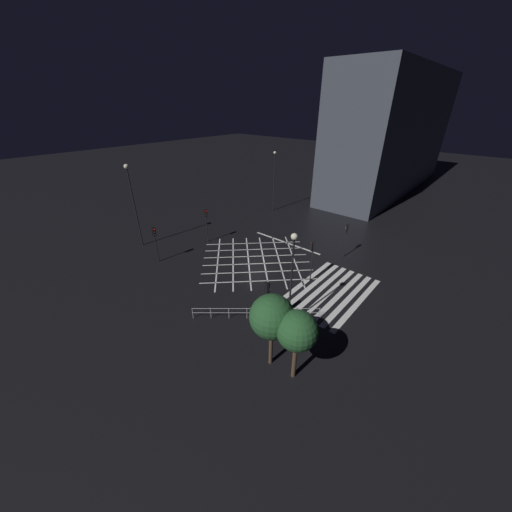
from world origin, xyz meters
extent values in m
plane|color=black|center=(0.00, 0.00, 0.00)|extent=(200.00, 200.00, 0.00)
cube|color=silver|center=(0.00, -6.58, 0.00)|extent=(9.70, 0.50, 0.01)
cube|color=silver|center=(0.00, -7.48, 0.00)|extent=(9.70, 0.50, 0.01)
cube|color=silver|center=(0.00, -8.38, 0.00)|extent=(9.70, 0.50, 0.01)
cube|color=silver|center=(0.00, -9.28, 0.00)|extent=(9.70, 0.50, 0.01)
cube|color=silver|center=(0.00, -10.18, 0.00)|extent=(9.70, 0.50, 0.01)
cube|color=silver|center=(0.00, -11.08, 0.00)|extent=(9.70, 0.50, 0.01)
cube|color=silver|center=(0.00, -11.98, 0.00)|extent=(9.70, 0.50, 0.01)
cube|color=silver|center=(3.05, -3.05, 0.00)|extent=(8.48, 8.48, 0.01)
cube|color=silver|center=(-3.05, -3.05, 0.00)|extent=(8.48, 8.48, 0.01)
cube|color=silver|center=(1.83, -1.83, 0.00)|extent=(8.48, 8.48, 0.01)
cube|color=silver|center=(-1.83, -1.83, 0.00)|extent=(8.48, 8.48, 0.01)
cube|color=silver|center=(0.61, -0.61, 0.00)|extent=(8.48, 8.48, 0.01)
cube|color=silver|center=(-0.61, -0.61, 0.00)|extent=(8.48, 8.48, 0.01)
cube|color=silver|center=(-0.61, 0.61, 0.00)|extent=(8.48, 8.48, 0.01)
cube|color=silver|center=(0.61, 0.61, 0.00)|extent=(8.48, 8.48, 0.01)
cube|color=silver|center=(-1.83, 1.83, 0.00)|extent=(8.48, 8.48, 0.01)
cube|color=silver|center=(1.83, 1.83, 0.00)|extent=(8.48, 8.48, 0.01)
cube|color=silver|center=(-3.05, 3.05, 0.00)|extent=(8.48, 8.48, 0.01)
cube|color=silver|center=(3.05, 3.05, 0.00)|extent=(8.48, 8.48, 0.01)
cube|color=silver|center=(5.89, 0.00, 0.00)|extent=(0.30, 9.70, 0.01)
cube|color=#3D424C|center=(39.57, 0.00, 10.46)|extent=(39.80, 10.00, 20.92)
cube|color=beige|center=(57.66, 5.03, 2.00)|extent=(1.40, 0.06, 1.80)
cube|color=black|center=(54.05, 5.03, 2.00)|extent=(1.40, 0.06, 1.80)
cube|color=beige|center=(50.43, 5.03, 2.00)|extent=(1.40, 0.06, 1.80)
cube|color=black|center=(46.81, 5.03, 2.00)|extent=(1.40, 0.06, 1.80)
cube|color=black|center=(43.19, 5.03, 2.00)|extent=(1.40, 0.06, 1.80)
cube|color=black|center=(39.57, 5.03, 2.00)|extent=(1.40, 0.06, 1.80)
cube|color=beige|center=(35.95, 5.03, 2.00)|extent=(1.40, 0.06, 1.80)
cube|color=black|center=(32.33, 5.03, 2.00)|extent=(1.40, 0.06, 1.80)
cube|color=beige|center=(28.72, 5.03, 2.00)|extent=(1.40, 0.06, 1.80)
cube|color=black|center=(25.10, 5.03, 2.00)|extent=(1.40, 0.06, 1.80)
cube|color=beige|center=(21.48, 5.03, 2.00)|extent=(1.40, 0.06, 1.80)
cube|color=black|center=(57.66, 5.03, 5.58)|extent=(1.40, 0.06, 1.80)
cube|color=black|center=(54.05, 5.03, 5.58)|extent=(1.40, 0.06, 1.80)
cube|color=black|center=(50.43, 5.03, 5.58)|extent=(1.40, 0.06, 1.80)
cube|color=black|center=(46.81, 5.03, 5.58)|extent=(1.40, 0.06, 1.80)
cube|color=beige|center=(43.19, 5.03, 5.58)|extent=(1.40, 0.06, 1.80)
cube|color=black|center=(39.57, 5.03, 5.58)|extent=(1.40, 0.06, 1.80)
cube|color=beige|center=(35.95, 5.03, 5.58)|extent=(1.40, 0.06, 1.80)
cube|color=black|center=(32.33, 5.03, 5.58)|extent=(1.40, 0.06, 1.80)
cube|color=beige|center=(28.72, 5.03, 5.58)|extent=(1.40, 0.06, 1.80)
cube|color=black|center=(25.10, 5.03, 5.58)|extent=(1.40, 0.06, 1.80)
cube|color=beige|center=(21.48, 5.03, 5.58)|extent=(1.40, 0.06, 1.80)
cube|color=beige|center=(57.66, 5.03, 9.17)|extent=(1.40, 0.06, 1.80)
cube|color=black|center=(54.05, 5.03, 9.17)|extent=(1.40, 0.06, 1.80)
cube|color=beige|center=(50.43, 5.03, 9.17)|extent=(1.40, 0.06, 1.80)
cube|color=beige|center=(46.81, 5.03, 9.17)|extent=(1.40, 0.06, 1.80)
cube|color=black|center=(43.19, 5.03, 9.17)|extent=(1.40, 0.06, 1.80)
cube|color=beige|center=(39.57, 5.03, 9.17)|extent=(1.40, 0.06, 1.80)
cube|color=beige|center=(35.95, 5.03, 9.17)|extent=(1.40, 0.06, 1.80)
cube|color=black|center=(32.33, 5.03, 9.17)|extent=(1.40, 0.06, 1.80)
cube|color=beige|center=(28.72, 5.03, 9.17)|extent=(1.40, 0.06, 1.80)
cube|color=black|center=(25.10, 5.03, 9.17)|extent=(1.40, 0.06, 1.80)
cube|color=beige|center=(21.48, 5.03, 9.17)|extent=(1.40, 0.06, 1.80)
cube|color=black|center=(57.66, 5.03, 12.75)|extent=(1.40, 0.06, 1.80)
cube|color=black|center=(54.05, 5.03, 12.75)|extent=(1.40, 0.06, 1.80)
cube|color=beige|center=(50.43, 5.03, 12.75)|extent=(1.40, 0.06, 1.80)
cube|color=beige|center=(46.81, 5.03, 12.75)|extent=(1.40, 0.06, 1.80)
cube|color=black|center=(43.19, 5.03, 12.75)|extent=(1.40, 0.06, 1.80)
cube|color=beige|center=(39.57, 5.03, 12.75)|extent=(1.40, 0.06, 1.80)
cube|color=black|center=(35.95, 5.03, 12.75)|extent=(1.40, 0.06, 1.80)
cube|color=beige|center=(32.33, 5.03, 12.75)|extent=(1.40, 0.06, 1.80)
cube|color=black|center=(28.72, 5.03, 12.75)|extent=(1.40, 0.06, 1.80)
cube|color=beige|center=(25.10, 5.03, 12.75)|extent=(1.40, 0.06, 1.80)
cube|color=beige|center=(21.48, 5.03, 12.75)|extent=(1.40, 0.06, 1.80)
cube|color=beige|center=(57.66, 5.03, 16.34)|extent=(1.40, 0.06, 1.80)
cube|color=beige|center=(54.05, 5.03, 16.34)|extent=(1.40, 0.06, 1.80)
cube|color=beige|center=(50.43, 5.03, 16.34)|extent=(1.40, 0.06, 1.80)
cube|color=black|center=(46.81, 5.03, 16.34)|extent=(1.40, 0.06, 1.80)
cube|color=black|center=(43.19, 5.03, 16.34)|extent=(1.40, 0.06, 1.80)
cube|color=black|center=(39.57, 5.03, 16.34)|extent=(1.40, 0.06, 1.80)
cube|color=beige|center=(35.95, 5.03, 16.34)|extent=(1.40, 0.06, 1.80)
cube|color=beige|center=(32.33, 5.03, 16.34)|extent=(1.40, 0.06, 1.80)
cube|color=black|center=(28.72, 5.03, 16.34)|extent=(1.40, 0.06, 1.80)
cube|color=beige|center=(25.10, 5.03, 16.34)|extent=(1.40, 0.06, 1.80)
cube|color=black|center=(21.48, 5.03, 16.34)|extent=(1.40, 0.06, 1.80)
cube|color=black|center=(57.66, 5.03, 19.92)|extent=(1.40, 0.06, 1.80)
cube|color=beige|center=(54.05, 5.03, 19.92)|extent=(1.40, 0.06, 1.80)
cube|color=beige|center=(50.43, 5.03, 19.92)|extent=(1.40, 0.06, 1.80)
cube|color=beige|center=(46.81, 5.03, 19.92)|extent=(1.40, 0.06, 1.80)
cube|color=beige|center=(43.19, 5.03, 19.92)|extent=(1.40, 0.06, 1.80)
cube|color=beige|center=(39.57, 5.03, 19.92)|extent=(1.40, 0.06, 1.80)
cube|color=beige|center=(35.95, 5.03, 19.92)|extent=(1.40, 0.06, 1.80)
cube|color=black|center=(32.33, 5.03, 19.92)|extent=(1.40, 0.06, 1.80)
cube|color=black|center=(28.72, 5.03, 19.92)|extent=(1.40, 0.06, 1.80)
cube|color=beige|center=(25.10, 5.03, 19.92)|extent=(1.40, 0.06, 1.80)
cube|color=beige|center=(21.48, 5.03, 19.92)|extent=(1.40, 0.06, 1.80)
cylinder|color=black|center=(-7.54, -7.58, 2.05)|extent=(0.11, 0.11, 4.10)
cube|color=black|center=(-7.41, -7.58, 3.60)|extent=(0.16, 0.28, 0.90)
sphere|color=black|center=(-7.30, -7.58, 3.90)|extent=(0.18, 0.18, 0.18)
sphere|color=black|center=(-7.30, -7.58, 3.60)|extent=(0.18, 0.18, 0.18)
sphere|color=green|center=(-7.30, -7.58, 3.30)|extent=(0.18, 0.18, 0.18)
cube|color=black|center=(-7.50, -7.58, 3.60)|extent=(0.02, 0.36, 0.98)
cylinder|color=black|center=(7.25, -7.11, 2.00)|extent=(0.11, 0.11, 4.00)
cube|color=black|center=(7.25, -6.98, 3.50)|extent=(0.28, 0.16, 0.90)
sphere|color=black|center=(7.25, -6.87, 3.80)|extent=(0.18, 0.18, 0.18)
sphere|color=orange|center=(7.25, -6.87, 3.50)|extent=(0.18, 0.18, 0.18)
sphere|color=black|center=(7.25, -6.87, 3.20)|extent=(0.18, 0.18, 0.18)
cube|color=black|center=(7.25, -7.07, 3.50)|extent=(0.36, 0.02, 0.98)
cylinder|color=black|center=(0.39, -6.82, 2.12)|extent=(0.11, 0.11, 4.25)
cube|color=black|center=(0.39, -6.69, 3.75)|extent=(0.28, 0.16, 0.90)
sphere|color=red|center=(0.39, -6.58, 4.05)|extent=(0.18, 0.18, 0.18)
sphere|color=black|center=(0.39, -6.58, 3.75)|extent=(0.18, 0.18, 0.18)
sphere|color=black|center=(0.39, -6.58, 3.45)|extent=(0.18, 0.18, 0.18)
cube|color=black|center=(0.39, -6.78, 3.75)|extent=(0.36, 0.02, 0.98)
cylinder|color=black|center=(-0.41, 7.77, 2.16)|extent=(0.11, 0.11, 4.32)
cube|color=black|center=(-0.41, 7.64, 3.82)|extent=(0.28, 0.16, 0.90)
sphere|color=red|center=(-0.41, 7.52, 4.12)|extent=(0.18, 0.18, 0.18)
sphere|color=black|center=(-0.41, 7.52, 3.82)|extent=(0.18, 0.18, 0.18)
sphere|color=black|center=(-0.41, 7.52, 3.52)|extent=(0.18, 0.18, 0.18)
cube|color=black|center=(-0.41, 7.73, 3.82)|extent=(0.36, 0.02, 0.98)
cylinder|color=black|center=(-7.36, 8.00, 2.06)|extent=(0.11, 0.11, 4.13)
cube|color=black|center=(-7.36, 7.87, 3.63)|extent=(0.28, 0.16, 0.90)
sphere|color=red|center=(-7.36, 7.76, 3.93)|extent=(0.18, 0.18, 0.18)
sphere|color=black|center=(-7.36, 7.76, 3.63)|extent=(0.18, 0.18, 0.18)
sphere|color=black|center=(-7.36, 7.76, 3.33)|extent=(0.18, 0.18, 0.18)
cube|color=black|center=(-7.36, 7.96, 3.63)|extent=(0.36, 0.02, 0.98)
cylinder|color=black|center=(-6.38, 13.18, 4.68)|extent=(0.14, 0.14, 9.37)
sphere|color=#F4EAC6|center=(-6.38, 13.18, 9.53)|extent=(0.53, 0.53, 0.53)
cylinder|color=black|center=(14.41, 8.77, 4.44)|extent=(0.14, 0.14, 8.87)
sphere|color=#F4EAC6|center=(14.41, 8.77, 9.00)|extent=(0.42, 0.42, 0.42)
cylinder|color=black|center=(-6.28, -8.88, 3.81)|extent=(0.14, 0.14, 7.62)
sphere|color=#F4EAC6|center=(-6.28, -8.88, 7.76)|extent=(0.49, 0.49, 0.49)
cylinder|color=#473323|center=(-10.19, -10.15, 1.49)|extent=(0.26, 0.26, 2.98)
sphere|color=#235128|center=(-10.19, -10.15, 4.06)|extent=(2.87, 2.87, 2.87)
cylinder|color=#473323|center=(-10.06, -11.95, 1.49)|extent=(0.29, 0.29, 2.97)
sphere|color=#235128|center=(-10.06, -11.95, 3.92)|extent=(2.52, 2.52, 2.52)
cylinder|color=#B7B7BC|center=(-10.83, -2.52, 0.53)|extent=(0.05, 0.05, 1.05)
cylinder|color=#B7B7BC|center=(-9.85, -3.64, 0.53)|extent=(0.05, 0.05, 1.05)
cylinder|color=#B7B7BC|center=(-8.88, -4.76, 0.53)|extent=(0.05, 0.05, 1.05)
cylinder|color=#B7B7BC|center=(-7.91, -5.88, 0.53)|extent=(0.05, 0.05, 1.05)
cylinder|color=#B7B7BC|center=(-6.94, -7.00, 0.53)|extent=(0.05, 0.05, 1.05)
cylinder|color=#B7B7BC|center=(-5.96, -8.12, 0.53)|extent=(0.05, 0.05, 1.05)
cylinder|color=#B7B7BC|center=(-4.99, -9.25, 0.53)|extent=(0.05, 0.05, 1.05)
cylinder|color=#B7B7BC|center=(-4.02, -10.37, 0.53)|extent=(0.05, 0.05, 1.05)
cylinder|color=#B7B7BC|center=(-7.42, -6.44, 1.01)|extent=(6.84, 7.87, 0.04)
cylinder|color=#B7B7BC|center=(-7.42, -6.44, 0.58)|extent=(6.84, 7.87, 0.04)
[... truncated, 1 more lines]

